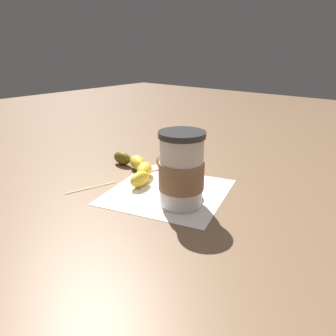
{
  "coord_description": "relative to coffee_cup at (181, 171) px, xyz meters",
  "views": [
    {
      "loc": [
        -0.38,
        0.46,
        0.28
      ],
      "look_at": [
        0.0,
        0.0,
        0.05
      ],
      "focal_mm": 35.0,
      "sensor_mm": 36.0,
      "label": 1
    }
  ],
  "objects": [
    {
      "name": "ground_plane",
      "position": [
        0.05,
        -0.03,
        -0.07
      ],
      "size": [
        3.0,
        3.0,
        0.0
      ],
      "primitive_type": "plane",
      "color": "brown"
    },
    {
      "name": "paper_napkin",
      "position": [
        0.05,
        -0.03,
        -0.07
      ],
      "size": [
        0.28,
        0.28,
        0.0
      ],
      "primitive_type": "cube",
      "rotation": [
        0.0,
        0.0,
        0.28
      ],
      "color": "white",
      "rests_on": "ground_plane"
    },
    {
      "name": "coffee_cup",
      "position": [
        0.0,
        0.0,
        0.0
      ],
      "size": [
        0.08,
        0.08,
        0.14
      ],
      "color": "white",
      "rests_on": "paper_napkin"
    },
    {
      "name": "muffin",
      "position": [
        0.05,
        -0.05,
        -0.02
      ],
      "size": [
        0.08,
        0.08,
        0.09
      ],
      "color": "beige",
      "rests_on": "paper_napkin"
    },
    {
      "name": "banana",
      "position": [
        0.17,
        -0.06,
        -0.05
      ],
      "size": [
        0.17,
        0.13,
        0.03
      ],
      "color": "yellow",
      "rests_on": "paper_napkin"
    },
    {
      "name": "sugar_packet",
      "position": [
        0.16,
        -0.11,
        -0.06
      ],
      "size": [
        0.04,
        0.06,
        0.01
      ],
      "primitive_type": "cube",
      "rotation": [
        0.0,
        0.0,
        4.44
      ],
      "color": "pink",
      "rests_on": "ground_plane"
    },
    {
      "name": "wooden_stirrer",
      "position": [
        0.19,
        0.06,
        -0.07
      ],
      "size": [
        0.04,
        0.11,
        0.0
      ],
      "primitive_type": "cube",
      "rotation": [
        0.0,
        0.0,
        1.27
      ],
      "color": "tan",
      "rests_on": "ground_plane"
    }
  ]
}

